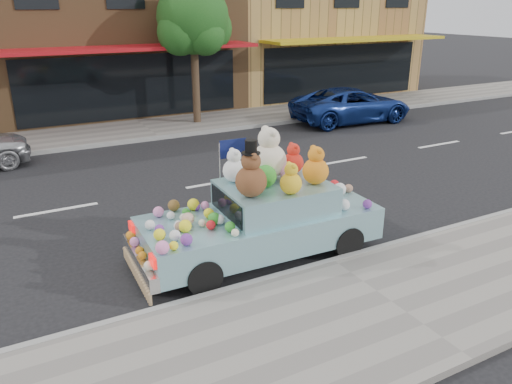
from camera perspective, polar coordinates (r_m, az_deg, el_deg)
ground at (r=13.07m, az=-4.30°, el=1.08°), size 120.00×120.00×0.00m
near_sidewalk at (r=8.10m, az=15.17°, el=-12.30°), size 60.00×3.00×0.12m
far_sidewalk at (r=18.96m, az=-12.38°, el=7.06°), size 60.00×3.00×0.12m
near_kerb at (r=9.07m, az=8.76°, el=-7.94°), size 60.00×0.12×0.13m
far_kerb at (r=17.56m, az=-10.99°, el=6.11°), size 60.00×0.12×0.13m
storefront_mid at (r=23.79m, az=-16.98°, el=18.10°), size 10.00×9.80×7.30m
storefront_right at (r=27.64m, az=4.89°, el=19.12°), size 10.00×9.80×7.30m
street_tree at (r=19.16m, az=-7.17°, el=18.51°), size 3.00×2.70×5.22m
car_blue at (r=20.17m, az=10.85°, el=9.75°), size 4.93×2.49×1.34m
art_car at (r=9.04m, az=0.71°, el=-2.51°), size 4.53×1.88×2.32m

